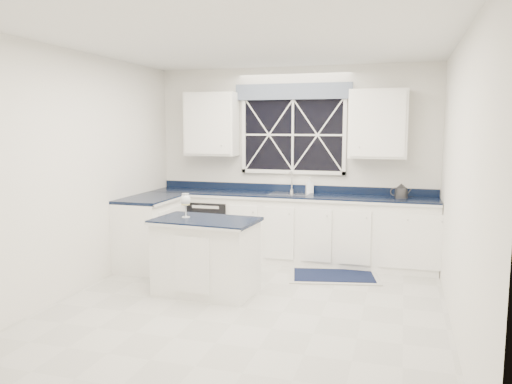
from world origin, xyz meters
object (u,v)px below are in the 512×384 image
(dishwasher, at_px, (214,227))
(kettle, at_px, (401,191))
(wine_glass, at_px, (186,201))
(soap_bottle, at_px, (310,185))
(faucet, at_px, (291,181))
(island, at_px, (206,256))

(dishwasher, bearing_deg, kettle, 0.71)
(dishwasher, height_order, wine_glass, wine_glass)
(soap_bottle, bearing_deg, faucet, -174.31)
(faucet, xyz_separation_m, soap_bottle, (0.26, 0.03, -0.05))
(dishwasher, distance_m, faucet, 1.31)
(kettle, height_order, wine_glass, kettle)
(wine_glass, height_order, soap_bottle, soap_bottle)
(dishwasher, bearing_deg, island, -72.00)
(island, bearing_deg, faucet, 76.44)
(faucet, height_order, kettle, faucet)
(soap_bottle, bearing_deg, dishwasher, -170.79)
(island, distance_m, soap_bottle, 2.10)
(dishwasher, height_order, faucet, faucet)
(dishwasher, xyz_separation_m, kettle, (2.59, 0.03, 0.62))
(dishwasher, relative_size, island, 0.69)
(island, height_order, soap_bottle, soap_bottle)
(faucet, height_order, wine_glass, faucet)
(island, distance_m, kettle, 2.71)
(kettle, bearing_deg, soap_bottle, -179.55)
(dishwasher, distance_m, soap_bottle, 1.52)
(island, relative_size, soap_bottle, 5.45)
(dishwasher, relative_size, soap_bottle, 3.77)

